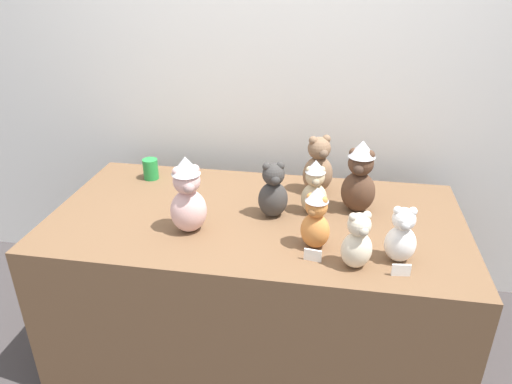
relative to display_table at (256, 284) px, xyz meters
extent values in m
plane|color=#3D3838|center=(0.00, -0.25, -0.39)|extent=(10.00, 10.00, 0.00)
cube|color=white|center=(0.00, 0.73, 0.91)|extent=(7.00, 0.08, 2.60)
cube|color=brown|center=(0.00, 0.00, 0.00)|extent=(1.89, 0.97, 0.79)
ellipsoid|color=beige|center=(0.44, -0.33, 0.47)|extent=(0.15, 0.14, 0.15)
sphere|color=beige|center=(0.44, -0.33, 0.58)|extent=(0.09, 0.09, 0.09)
sphere|color=beige|center=(0.42, -0.35, 0.61)|extent=(0.03, 0.03, 0.03)
sphere|color=beige|center=(0.47, -0.32, 0.61)|extent=(0.03, 0.03, 0.03)
sphere|color=#ABA08A|center=(0.46, -0.37, 0.57)|extent=(0.04, 0.04, 0.04)
ellipsoid|color=#CCB78E|center=(0.26, 0.07, 0.47)|extent=(0.13, 0.12, 0.15)
sphere|color=#CCB78E|center=(0.26, 0.07, 0.58)|extent=(0.09, 0.09, 0.09)
sphere|color=#CCB78E|center=(0.23, 0.07, 0.61)|extent=(0.03, 0.03, 0.03)
sphere|color=#CCB78E|center=(0.29, 0.08, 0.61)|extent=(0.03, 0.03, 0.03)
sphere|color=#9D8E71|center=(0.26, 0.04, 0.57)|extent=(0.04, 0.04, 0.04)
cone|color=silver|center=(0.26, 0.07, 0.63)|extent=(0.09, 0.09, 0.06)
ellipsoid|color=#D17F3D|center=(0.28, -0.22, 0.47)|extent=(0.15, 0.14, 0.15)
sphere|color=#D17F3D|center=(0.28, -0.22, 0.58)|extent=(0.09, 0.09, 0.09)
sphere|color=#D17F3D|center=(0.26, -0.21, 0.61)|extent=(0.03, 0.03, 0.03)
sphere|color=#D17F3D|center=(0.31, -0.23, 0.61)|extent=(0.03, 0.03, 0.03)
sphere|color=#A06536|center=(0.27, -0.25, 0.57)|extent=(0.04, 0.04, 0.04)
cone|color=silver|center=(0.28, -0.22, 0.63)|extent=(0.09, 0.09, 0.06)
ellipsoid|color=white|center=(0.61, -0.26, 0.47)|extent=(0.13, 0.11, 0.15)
sphere|color=white|center=(0.61, -0.26, 0.58)|extent=(0.09, 0.09, 0.09)
sphere|color=white|center=(0.58, -0.26, 0.61)|extent=(0.03, 0.03, 0.03)
sphere|color=white|center=(0.64, -0.26, 0.61)|extent=(0.03, 0.03, 0.03)
sphere|color=#B4B3AF|center=(0.61, -0.30, 0.57)|extent=(0.04, 0.04, 0.04)
ellipsoid|color=#4C3323|center=(0.46, 0.13, 0.49)|extent=(0.18, 0.17, 0.19)
sphere|color=#4C3323|center=(0.46, 0.13, 0.63)|extent=(0.12, 0.12, 0.12)
sphere|color=#4C3323|center=(0.42, 0.14, 0.68)|extent=(0.04, 0.04, 0.04)
sphere|color=#4C3323|center=(0.49, 0.12, 0.68)|extent=(0.04, 0.04, 0.04)
sphere|color=#412E23|center=(0.45, 0.08, 0.62)|extent=(0.05, 0.05, 0.05)
cone|color=silver|center=(0.46, 0.13, 0.70)|extent=(0.12, 0.12, 0.08)
ellipsoid|color=#7F6047|center=(0.26, 0.30, 0.49)|extent=(0.20, 0.19, 0.19)
sphere|color=#7F6047|center=(0.26, 0.30, 0.63)|extent=(0.11, 0.11, 0.11)
sphere|color=#7F6047|center=(0.23, 0.28, 0.67)|extent=(0.04, 0.04, 0.04)
sphere|color=#7F6047|center=(0.29, 0.32, 0.67)|extent=(0.04, 0.04, 0.04)
sphere|color=brown|center=(0.28, 0.26, 0.62)|extent=(0.05, 0.05, 0.05)
ellipsoid|color=#383533|center=(0.08, 0.01, 0.48)|extent=(0.17, 0.15, 0.17)
sphere|color=#383533|center=(0.08, 0.01, 0.60)|extent=(0.10, 0.10, 0.10)
sphere|color=#383533|center=(0.05, 0.00, 0.64)|extent=(0.04, 0.04, 0.04)
sphere|color=#383533|center=(0.11, 0.02, 0.64)|extent=(0.04, 0.04, 0.04)
sphere|color=#32302E|center=(0.09, -0.03, 0.59)|extent=(0.04, 0.04, 0.04)
ellipsoid|color=beige|center=(-0.26, -0.18, 0.49)|extent=(0.20, 0.19, 0.19)
sphere|color=beige|center=(-0.26, -0.18, 0.63)|extent=(0.12, 0.12, 0.12)
sphere|color=beige|center=(-0.29, -0.20, 0.68)|extent=(0.04, 0.04, 0.04)
sphere|color=beige|center=(-0.23, -0.16, 0.68)|extent=(0.04, 0.04, 0.04)
sphere|color=#A88783|center=(-0.24, -0.22, 0.62)|extent=(0.05, 0.05, 0.05)
cone|color=silver|center=(-0.26, -0.18, 0.70)|extent=(0.12, 0.12, 0.08)
cylinder|color=#238C3D|center=(-0.63, 0.31, 0.45)|extent=(0.08, 0.08, 0.11)
cube|color=white|center=(0.61, -0.37, 0.42)|extent=(0.07, 0.02, 0.05)
cube|color=white|center=(0.28, -0.32, 0.42)|extent=(0.07, 0.02, 0.05)
camera|label=1|loc=(0.33, -1.90, 1.47)|focal=33.50mm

